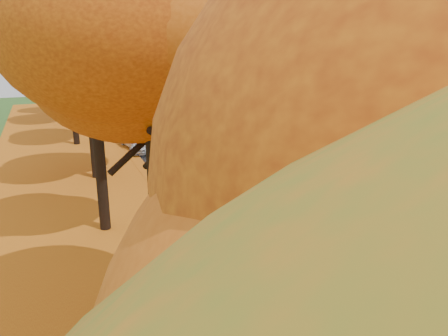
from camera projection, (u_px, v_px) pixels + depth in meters
road at (187, 172)px, 35.06m from camera, size 6.50×90.00×0.04m
centre_line at (187, 172)px, 35.06m from camera, size 0.12×90.00×0.01m
leaf_verge at (69, 186)px, 31.84m from camera, size 12.00×90.00×0.02m
leaf_drift at (150, 176)px, 33.96m from camera, size 0.90×90.00×0.01m
trees_left at (81, 50)px, 31.57m from camera, size 9.20×74.00×13.88m
trees_right at (260, 46)px, 36.54m from camera, size 9.30×74.20×13.96m
bollard_row at (257, 334)px, 15.65m from camera, size 0.11×23.51×0.52m
streetlamp_near at (377, 168)px, 20.03m from camera, size 2.45×0.18×8.00m
streetlamp_mid at (211, 103)px, 39.56m from camera, size 2.45×0.18×8.00m
streetlamp_far at (155, 81)px, 59.09m from camera, size 2.45×0.18×8.00m
bus at (240, 172)px, 30.02m from camera, size 3.89×11.31×2.92m
car_white at (140, 145)px, 41.00m from camera, size 2.71×4.19×1.33m
car_silver at (134, 139)px, 42.84m from camera, size 2.37×4.78×1.51m
car_dark at (116, 120)px, 53.27m from camera, size 1.99×4.73×1.36m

